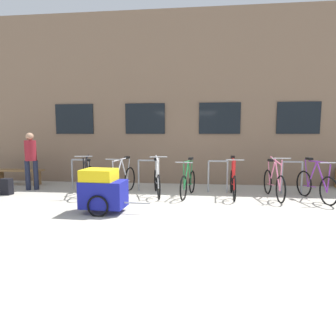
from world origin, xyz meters
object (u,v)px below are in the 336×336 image
Objects in this scene: bike_trailer at (103,190)px; wooden_bench at (18,174)px; bicycle_red at (233,182)px; bicycle_silver at (122,180)px; bicycle_black at (87,180)px; bicycle_white at (157,181)px; person_by_bench at (31,157)px; bicycle_purple at (315,185)px; bicycle_green at (188,182)px; backpack at (7,187)px; bicycle_pink at (274,183)px.

bike_trailer reaches higher than wooden_bench.
bicycle_red is 0.98× the size of bicycle_silver.
bicycle_black is at bearing -177.66° from bicycle_red.
bicycle_white is at bearing -11.96° from wooden_bench.
bicycle_white is 3.81m from person_by_bench.
bicycle_purple is at bearing -0.70° from bicycle_black.
bicycle_black is 1.91m from bicycle_white.
bicycle_white reaches higher than bicycle_green.
bicycle_purple is at bearing -2.12° from bicycle_green.
backpack is at bearing -178.31° from bicycle_purple.
bicycle_green is at bearing 46.06° from bike_trailer.
backpack is at bearing -171.39° from bicycle_silver.
bike_trailer is 3.33× the size of backpack.
backpack is (-8.07, -0.24, -0.16)m from bicycle_purple.
bicycle_black is (-0.93, -0.16, 0.01)m from bicycle_silver.
bicycle_purple is 1.15× the size of bike_trailer.
bicycle_silver is (-3.00, -0.00, 0.01)m from bicycle_red.
bike_trailer is (-2.90, -1.90, 0.10)m from bicycle_red.
bicycle_white is at bearing 179.75° from bicycle_red.
bicycle_purple reaches higher than bicycle_green.
bicycle_white reaches higher than backpack.
bicycle_black is 2.02m from bike_trailer.
backpack is at bearing -175.85° from bicycle_green.
bike_trailer is 0.88× the size of person_by_bench.
bicycle_pink is 6.84m from person_by_bench.
bicycle_red reaches higher than backpack.
bicycle_white is 1.04× the size of wooden_bench.
bicycle_purple is at bearing -2.63° from bicycle_silver.
backpack is at bearing -173.26° from bicycle_white.
backpack is (-3.08, -0.47, -0.17)m from bicycle_silver.
bicycle_red is 0.96× the size of bicycle_black.
wooden_bench is 1.61m from backpack.
bicycle_silver is at bearing -179.93° from bicycle_red.
backpack is (-7.10, -0.41, -0.16)m from bicycle_pink.
bicycle_purple is 4.02m from bicycle_white.
bicycle_white reaches higher than bicycle_silver.
bicycle_red reaches higher than bicycle_silver.
bicycle_silver reaches higher than bike_trailer.
bicycle_red is 3.47m from bike_trailer.
bicycle_black is at bearing -178.86° from bicycle_pink.
bicycle_green is 3.62× the size of backpack.
bicycle_red is 5.82m from person_by_bench.
bicycle_white is (-2.03, 0.01, -0.00)m from bicycle_red.
bicycle_pink is (3.05, -0.07, 0.01)m from bicycle_white.
bicycle_pink is at bearing 1.38° from bicycle_green.
bicycle_white is at bearing 176.56° from bicycle_purple.
backpack is (-4.90, -0.35, -0.14)m from bicycle_green.
bicycle_silver is 0.99× the size of bicycle_pink.
bicycle_purple is 0.99× the size of bicycle_white.
person_by_bench is at bearing 176.05° from bicycle_white.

